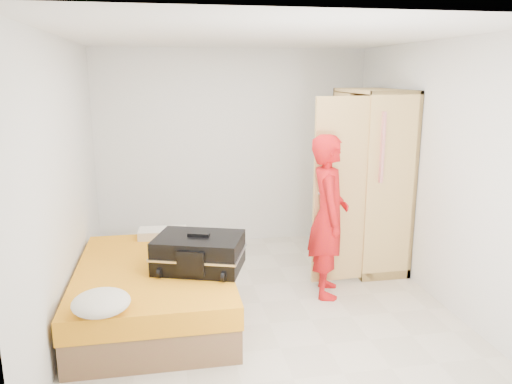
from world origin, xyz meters
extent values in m
plane|color=beige|center=(0.00, 0.00, 0.00)|extent=(4.00, 4.00, 0.00)
plane|color=white|center=(0.00, 0.00, 2.60)|extent=(4.00, 4.00, 0.00)
cube|color=white|center=(0.00, 2.00, 1.30)|extent=(3.60, 0.02, 2.60)
cube|color=white|center=(0.00, -2.00, 1.30)|extent=(3.60, 0.02, 2.60)
cube|color=white|center=(-1.80, 0.00, 1.30)|extent=(0.02, 4.00, 2.60)
cube|color=white|center=(1.80, 0.00, 1.30)|extent=(0.02, 4.00, 2.60)
cube|color=brown|center=(-1.05, -0.07, 0.15)|extent=(1.40, 2.00, 0.30)
cube|color=orange|center=(-1.05, -0.07, 0.40)|extent=(1.42, 2.02, 0.20)
cube|color=#D4B767|center=(1.77, 0.90, 1.05)|extent=(0.04, 1.20, 2.10)
cube|color=#D4B767|center=(1.50, 0.32, 1.05)|extent=(0.58, 0.04, 2.10)
cube|color=#D4B767|center=(1.50, 1.48, 1.05)|extent=(0.58, 0.04, 2.10)
cube|color=#D4B767|center=(1.50, 0.90, 2.08)|extent=(0.58, 1.20, 0.04)
cube|color=#A37A45|center=(1.50, 0.90, 0.05)|extent=(0.58, 1.20, 0.10)
cube|color=#D4B767|center=(1.23, 1.20, 1.05)|extent=(0.04, 0.59, 2.00)
cube|color=#D4B767|center=(0.92, 0.32, 1.05)|extent=(0.59, 0.08, 2.00)
cylinder|color=#B2B2B7|center=(1.50, 0.90, 1.92)|extent=(0.02, 1.10, 0.02)
imported|color=red|center=(0.73, 0.11, 0.84)|extent=(0.54, 0.69, 1.69)
cube|color=black|center=(-0.62, -0.20, 0.66)|extent=(0.92, 0.78, 0.31)
cube|color=black|center=(-0.62, -0.20, 0.83)|extent=(0.21, 0.12, 0.03)
ellipsoid|color=silver|center=(-1.42, -0.97, 0.58)|extent=(0.44, 0.44, 0.17)
cube|color=silver|center=(-0.96, 0.78, 0.55)|extent=(0.54, 0.30, 0.09)
camera|label=1|loc=(-0.88, -4.60, 2.27)|focal=35.00mm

